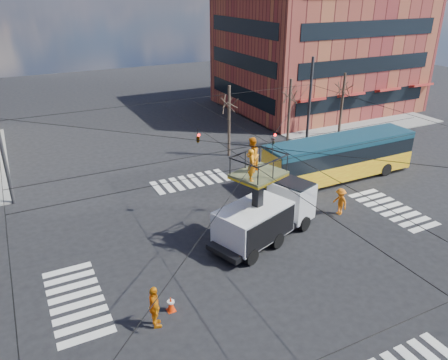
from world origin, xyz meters
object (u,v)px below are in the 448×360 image
(worker_ground, at_px, (155,307))
(utility_truck, at_px, (266,206))
(flagger, at_px, (340,202))
(city_bus, at_px, (340,157))
(traffic_cone, at_px, (171,304))

(worker_ground, bearing_deg, utility_truck, -55.34)
(utility_truck, bearing_deg, worker_ground, -172.08)
(utility_truck, bearing_deg, flagger, -16.69)
(city_bus, distance_m, flagger, 5.80)
(traffic_cone, bearing_deg, city_bus, 26.40)
(worker_ground, height_order, flagger, worker_ground)
(utility_truck, height_order, traffic_cone, utility_truck)
(city_bus, distance_m, worker_ground, 19.42)
(worker_ground, distance_m, flagger, 14.35)
(traffic_cone, bearing_deg, utility_truck, 26.07)
(flagger, bearing_deg, utility_truck, -87.35)
(utility_truck, height_order, worker_ground, utility_truck)
(city_bus, xyz_separation_m, flagger, (-3.64, -4.44, -0.84))
(flagger, bearing_deg, city_bus, 140.93)
(utility_truck, bearing_deg, city_bus, 7.58)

